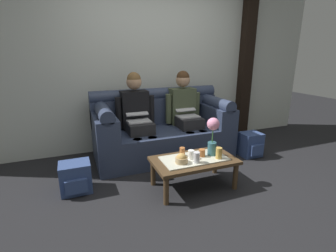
{
  "coord_description": "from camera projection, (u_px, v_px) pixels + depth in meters",
  "views": [
    {
      "loc": [
        -1.19,
        -2.12,
        1.47
      ],
      "look_at": [
        -0.06,
        0.77,
        0.55
      ],
      "focal_mm": 26.53,
      "sensor_mm": 36.0,
      "label": 1
    }
  ],
  "objects": [
    {
      "name": "backpack_right",
      "position": [
        251.0,
        145.0,
        3.66
      ],
      "size": [
        0.3,
        0.3,
        0.35
      ],
      "color": "#33477A",
      "rests_on": "ground_plane"
    },
    {
      "name": "person_right",
      "position": [
        185.0,
        109.0,
        3.71
      ],
      "size": [
        0.56,
        0.67,
        1.22
      ],
      "color": "#232326",
      "rests_on": "ground_plane"
    },
    {
      "name": "person_left",
      "position": [
        137.0,
        114.0,
        3.45
      ],
      "size": [
        0.56,
        0.67,
        1.22
      ],
      "color": "#232326",
      "rests_on": "ground_plane"
    },
    {
      "name": "flower_vase",
      "position": [
        213.0,
        133.0,
        2.76
      ],
      "size": [
        0.14,
        0.14,
        0.43
      ],
      "color": "#336672",
      "rests_on": "coffee_table"
    },
    {
      "name": "cup_far_right",
      "position": [
        202.0,
        153.0,
        2.78
      ],
      "size": [
        0.07,
        0.07,
        0.08
      ],
      "primitive_type": "cylinder",
      "color": "#B26633",
      "rests_on": "coffee_table"
    },
    {
      "name": "timber_pillar",
      "position": [
        246.0,
        54.0,
        4.33
      ],
      "size": [
        0.2,
        0.2,
        2.9
      ],
      "primitive_type": "cube",
      "color": "black",
      "rests_on": "ground_plane"
    },
    {
      "name": "backpack_left",
      "position": [
        76.0,
        178.0,
        2.7
      ],
      "size": [
        0.32,
        0.31,
        0.33
      ],
      "color": "#33477A",
      "rests_on": "ground_plane"
    },
    {
      "name": "cup_far_left",
      "position": [
        197.0,
        157.0,
        2.62
      ],
      "size": [
        0.07,
        0.07,
        0.12
      ],
      "primitive_type": "cylinder",
      "color": "silver",
      "rests_on": "coffee_table"
    },
    {
      "name": "coffee_table",
      "position": [
        194.0,
        162.0,
        2.76
      ],
      "size": [
        0.93,
        0.52,
        0.35
      ],
      "color": "#47331E",
      "rests_on": "ground_plane"
    },
    {
      "name": "ground_plane",
      "position": [
        199.0,
        192.0,
        2.73
      ],
      "size": [
        14.0,
        14.0,
        0.0
      ],
      "primitive_type": "plane",
      "color": "black"
    },
    {
      "name": "cup_far_center",
      "position": [
        182.0,
        152.0,
        2.78
      ],
      "size": [
        0.06,
        0.06,
        0.1
      ],
      "primitive_type": "cylinder",
      "color": "#B26633",
      "rests_on": "coffee_table"
    },
    {
      "name": "couch",
      "position": [
        162.0,
        130.0,
        3.66
      ],
      "size": [
        1.95,
        0.88,
        0.96
      ],
      "color": "#2D3851",
      "rests_on": "ground_plane"
    },
    {
      "name": "cup_near_left",
      "position": [
        191.0,
        154.0,
        2.72
      ],
      "size": [
        0.07,
        0.07,
        0.1
      ],
      "primitive_type": "cylinder",
      "color": "white",
      "rests_on": "coffee_table"
    },
    {
      "name": "snack_bowl",
      "position": [
        182.0,
        159.0,
        2.61
      ],
      "size": [
        0.13,
        0.13,
        0.11
      ],
      "color": "tan",
      "rests_on": "coffee_table"
    },
    {
      "name": "back_wall_patterned",
      "position": [
        150.0,
        54.0,
        3.84
      ],
      "size": [
        6.0,
        0.12,
        2.9
      ],
      "primitive_type": "cube",
      "color": "silver",
      "rests_on": "ground_plane"
    },
    {
      "name": "cup_near_right",
      "position": [
        219.0,
        153.0,
        2.72
      ],
      "size": [
        0.07,
        0.07,
        0.12
      ],
      "primitive_type": "cylinder",
      "color": "gold",
      "rests_on": "coffee_table"
    }
  ]
}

